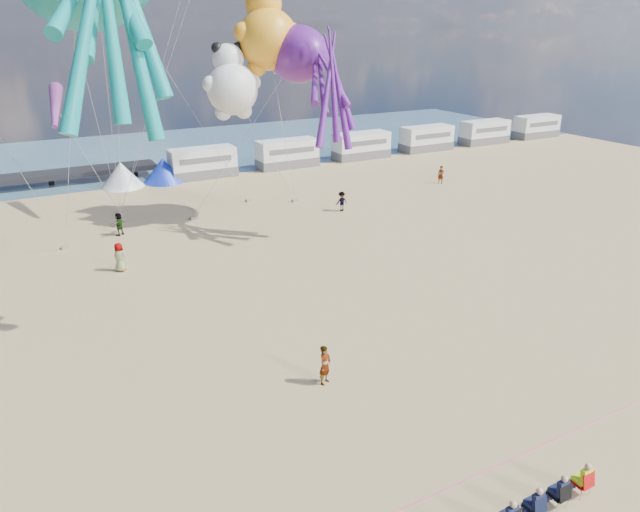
{
  "coord_description": "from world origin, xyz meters",
  "views": [
    {
      "loc": [
        -10.57,
        -15.96,
        14.37
      ],
      "look_at": [
        1.25,
        6.0,
        4.29
      ],
      "focal_mm": 32.0,
      "sensor_mm": 36.0,
      "label": 1
    }
  ],
  "objects_px": {
    "beachgoer_5": "(441,175)",
    "sandbag_e": "(120,214)",
    "tent_white": "(122,175)",
    "beachgoer_0": "(120,257)",
    "windsock_mid": "(146,38)",
    "tent_blue": "(163,170)",
    "standing_person": "(325,365)",
    "motorhome_5": "(536,127)",
    "kite_octopus_purple": "(298,54)",
    "motorhome_3": "(427,138)",
    "motorhome_1": "(287,154)",
    "motorhome_4": "(484,132)",
    "motorhome_2": "(361,146)",
    "motorhome_0": "(203,163)",
    "sandbag_a": "(66,247)",
    "sandbag_d": "(249,201)",
    "windsock_right": "(55,107)",
    "sandbag_c": "(295,201)",
    "sandbag_b": "(193,218)",
    "beachgoer_4": "(119,224)",
    "kite_panda": "(232,89)",
    "beachgoer_2": "(342,201)",
    "kite_teddy_orange": "(268,39)"
  },
  "relations": [
    {
      "from": "motorhome_0",
      "to": "kite_octopus_purple",
      "type": "xyz_separation_m",
      "value": [
        2.75,
        -16.63,
        10.98
      ]
    },
    {
      "from": "beachgoer_0",
      "to": "motorhome_3",
      "type": "bearing_deg",
      "value": -103.87
    },
    {
      "from": "motorhome_3",
      "to": "sandbag_d",
      "type": "xyz_separation_m",
      "value": [
        -27.69,
        -10.4,
        -1.39
      ]
    },
    {
      "from": "beachgoer_4",
      "to": "beachgoer_5",
      "type": "xyz_separation_m",
      "value": [
        30.56,
        0.56,
        0.01
      ]
    },
    {
      "from": "motorhome_5",
      "to": "standing_person",
      "type": "distance_m",
      "value": 65.85
    },
    {
      "from": "motorhome_2",
      "to": "sandbag_c",
      "type": "relative_size",
      "value": 13.2
    },
    {
      "from": "standing_person",
      "to": "sandbag_c",
      "type": "relative_size",
      "value": 3.63
    },
    {
      "from": "standing_person",
      "to": "sandbag_b",
      "type": "relative_size",
      "value": 3.63
    },
    {
      "from": "kite_octopus_purple",
      "to": "beachgoer_0",
      "type": "bearing_deg",
      "value": -157.88
    },
    {
      "from": "motorhome_2",
      "to": "sandbag_b",
      "type": "height_order",
      "value": "motorhome_2"
    },
    {
      "from": "standing_person",
      "to": "motorhome_5",
      "type": "bearing_deg",
      "value": 6.7
    },
    {
      "from": "tent_white",
      "to": "beachgoer_0",
      "type": "xyz_separation_m",
      "value": [
        -3.97,
        -20.88,
        -0.27
      ]
    },
    {
      "from": "motorhome_4",
      "to": "motorhome_5",
      "type": "distance_m",
      "value": 9.5
    },
    {
      "from": "kite_octopus_purple",
      "to": "motorhome_4",
      "type": "bearing_deg",
      "value": 31.27
    },
    {
      "from": "standing_person",
      "to": "beachgoer_5",
      "type": "height_order",
      "value": "standing_person"
    },
    {
      "from": "beachgoer_2",
      "to": "tent_white",
      "type": "bearing_deg",
      "value": -50.72
    },
    {
      "from": "motorhome_1",
      "to": "motorhome_5",
      "type": "relative_size",
      "value": 1.0
    },
    {
      "from": "motorhome_1",
      "to": "kite_octopus_purple",
      "type": "height_order",
      "value": "kite_octopus_purple"
    },
    {
      "from": "motorhome_2",
      "to": "motorhome_5",
      "type": "relative_size",
      "value": 1.0
    },
    {
      "from": "motorhome_2",
      "to": "motorhome_5",
      "type": "height_order",
      "value": "same"
    },
    {
      "from": "sandbag_d",
      "to": "tent_blue",
      "type": "bearing_deg",
      "value": 114.81
    },
    {
      "from": "tent_white",
      "to": "sandbag_d",
      "type": "relative_size",
      "value": 8.0
    },
    {
      "from": "motorhome_2",
      "to": "motorhome_5",
      "type": "bearing_deg",
      "value": 0.0
    },
    {
      "from": "kite_teddy_orange",
      "to": "tent_blue",
      "type": "bearing_deg",
      "value": 119.42
    },
    {
      "from": "motorhome_1",
      "to": "beachgoer_5",
      "type": "distance_m",
      "value": 16.91
    },
    {
      "from": "tent_blue",
      "to": "motorhome_5",
      "type": "bearing_deg",
      "value": 0.0
    },
    {
      "from": "kite_panda",
      "to": "windsock_mid",
      "type": "bearing_deg",
      "value": 152.54
    },
    {
      "from": "tent_blue",
      "to": "beachgoer_2",
      "type": "bearing_deg",
      "value": -57.3
    },
    {
      "from": "windsock_mid",
      "to": "tent_blue",
      "type": "bearing_deg",
      "value": 76.52
    },
    {
      "from": "kite_octopus_purple",
      "to": "motorhome_3",
      "type": "bearing_deg",
      "value": 38.86
    },
    {
      "from": "motorhome_3",
      "to": "sandbag_c",
      "type": "distance_m",
      "value": 27.1
    },
    {
      "from": "beachgoer_2",
      "to": "beachgoer_4",
      "type": "xyz_separation_m",
      "value": [
        -17.43,
        2.63,
        0.02
      ]
    },
    {
      "from": "beachgoer_5",
      "to": "sandbag_e",
      "type": "relative_size",
      "value": 3.45
    },
    {
      "from": "motorhome_2",
      "to": "motorhome_3",
      "type": "height_order",
      "value": "same"
    },
    {
      "from": "motorhome_5",
      "to": "sandbag_c",
      "type": "height_order",
      "value": "motorhome_5"
    },
    {
      "from": "motorhome_2",
      "to": "motorhome_3",
      "type": "xyz_separation_m",
      "value": [
        9.5,
        0.0,
        0.0
      ]
    },
    {
      "from": "beachgoer_2",
      "to": "sandbag_d",
      "type": "height_order",
      "value": "beachgoer_2"
    },
    {
      "from": "motorhome_4",
      "to": "kite_panda",
      "type": "height_order",
      "value": "kite_panda"
    },
    {
      "from": "motorhome_4",
      "to": "tent_white",
      "type": "bearing_deg",
      "value": 180.0
    },
    {
      "from": "sandbag_d",
      "to": "standing_person",
      "type": "bearing_deg",
      "value": -104.98
    },
    {
      "from": "kite_octopus_purple",
      "to": "sandbag_c",
      "type": "bearing_deg",
      "value": 74.9
    },
    {
      "from": "motorhome_4",
      "to": "motorhome_5",
      "type": "xyz_separation_m",
      "value": [
        9.5,
        0.0,
        0.0
      ]
    },
    {
      "from": "motorhome_2",
      "to": "kite_panda",
      "type": "bearing_deg",
      "value": -143.15
    },
    {
      "from": "windsock_right",
      "to": "motorhome_3",
      "type": "bearing_deg",
      "value": 29.06
    },
    {
      "from": "motorhome_1",
      "to": "kite_panda",
      "type": "bearing_deg",
      "value": -126.24
    },
    {
      "from": "motorhome_5",
      "to": "sandbag_d",
      "type": "relative_size",
      "value": 13.2
    },
    {
      "from": "motorhome_3",
      "to": "standing_person",
      "type": "xyz_separation_m",
      "value": [
        -34.99,
        -37.7,
        -0.59
      ]
    },
    {
      "from": "beachgoer_5",
      "to": "motorhome_0",
      "type": "bearing_deg",
      "value": -153.84
    },
    {
      "from": "sandbag_a",
      "to": "sandbag_d",
      "type": "distance_m",
      "value": 16.16
    },
    {
      "from": "beachgoer_5",
      "to": "kite_octopus_purple",
      "type": "relative_size",
      "value": 0.17
    }
  ]
}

